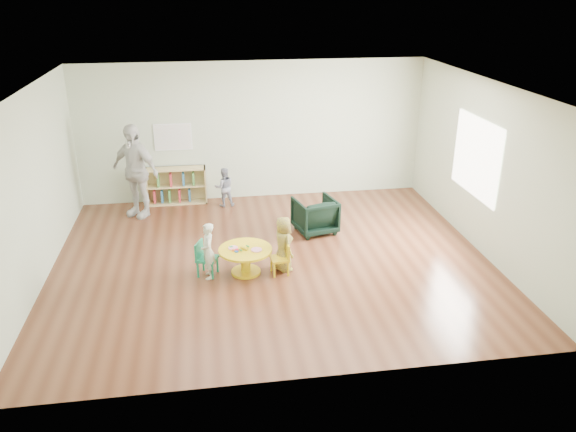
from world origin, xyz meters
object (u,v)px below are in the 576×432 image
object	(u,v)px
armchair	(315,215)
adult_caretaker	(135,171)
activity_table	(245,256)
child_right	(283,244)
toddler	(224,187)
kid_chair_left	(205,257)
bookshelf	(176,186)
kid_chair_right	(282,257)
child_left	(208,251)

from	to	relation	value
armchair	adult_caretaker	distance (m)	3.52
activity_table	armchair	xyz separation A→B (m)	(1.37, 1.38, 0.03)
armchair	child_right	size ratio (longest dim) A/B	0.79
activity_table	toddler	distance (m)	2.90
activity_table	kid_chair_left	world-z (taller)	kid_chair_left
child_right	kid_chair_left	bearing A→B (deg)	70.93
activity_table	bookshelf	world-z (taller)	bookshelf
armchair	child_right	world-z (taller)	child_right
bookshelf	kid_chair_right	bearing A→B (deg)	-62.79
activity_table	toddler	world-z (taller)	toddler
child_left	child_right	world-z (taller)	child_right
adult_caretaker	kid_chair_right	bearing A→B (deg)	-13.08
kid_chair_left	child_right	xyz separation A→B (m)	(1.22, -0.03, 0.15)
kid_chair_right	armchair	distance (m)	1.68
bookshelf	adult_caretaker	xyz separation A→B (m)	(-0.70, -0.56, 0.53)
adult_caretaker	child_right	bearing A→B (deg)	-11.42
armchair	child_left	xyz separation A→B (m)	(-1.93, -1.43, 0.12)
toddler	armchair	bearing A→B (deg)	131.46
bookshelf	child_right	world-z (taller)	child_right
armchair	child_left	distance (m)	2.41
activity_table	kid_chair_right	world-z (taller)	kid_chair_right
bookshelf	toddler	size ratio (longest dim) A/B	1.50
child_left	bookshelf	bearing A→B (deg)	-172.19
kid_chair_left	child_left	world-z (taller)	child_left
adult_caretaker	bookshelf	bearing A→B (deg)	74.30
child_left	adult_caretaker	xyz separation A→B (m)	(-1.29, 2.72, 0.46)
armchair	adult_caretaker	world-z (taller)	adult_caretaker
bookshelf	armchair	bearing A→B (deg)	-36.29
kid_chair_left	bookshelf	bearing A→B (deg)	-148.82
kid_chair_right	child_left	distance (m)	1.14
activity_table	kid_chair_right	xyz separation A→B (m)	(0.56, -0.10, -0.01)
kid_chair_left	bookshelf	world-z (taller)	bookshelf
bookshelf	child_left	distance (m)	3.33
bookshelf	kid_chair_left	bearing A→B (deg)	-80.55
activity_table	armchair	distance (m)	1.94
kid_chair_right	child_left	xyz separation A→B (m)	(-1.12, 0.05, 0.17)
activity_table	armchair	size ratio (longest dim) A/B	1.18
kid_chair_left	armchair	distance (m)	2.40
armchair	toddler	world-z (taller)	toddler
toddler	adult_caretaker	bearing A→B (deg)	3.62
child_right	child_left	bearing A→B (deg)	75.55
armchair	bookshelf	bearing A→B (deg)	-49.53
child_right	kid_chair_right	bearing A→B (deg)	144.17
kid_chair_left	kid_chair_right	bearing A→B (deg)	104.81
kid_chair_left	toddler	xyz separation A→B (m)	(0.44, 2.85, 0.11)
armchair	toddler	bearing A→B (deg)	-57.62
kid_chair_left	toddler	bearing A→B (deg)	-166.97
kid_chair_left	adult_caretaker	size ratio (longest dim) A/B	0.30
kid_chair_left	child_right	bearing A→B (deg)	110.43
kid_chair_right	adult_caretaker	bearing A→B (deg)	36.45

